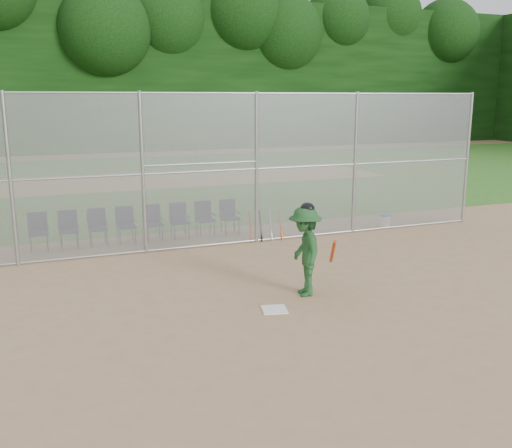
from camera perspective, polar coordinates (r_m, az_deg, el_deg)
name	(u,v)px	position (r m, az deg, el deg)	size (l,w,h in m)	color
ground	(305,309)	(10.75, 4.96, -8.44)	(100.00, 100.00, 0.00)	tan
grass_strip	(136,181)	(27.60, -11.95, 4.28)	(100.00, 100.00, 0.00)	#2F681F
dirt_patch_far	(136,180)	(27.60, -11.95, 4.28)	(24.00, 24.00, 0.00)	tan
backstop_fence	(220,168)	(14.78, -3.58, 5.63)	(16.09, 0.09, 4.00)	gray
treeline	(123,62)	(29.36, -13.15, 15.46)	(81.00, 60.00, 11.00)	black
home_plate	(274,309)	(10.65, 1.85, -8.54)	(0.45, 0.45, 0.02)	white
batter_at_plate	(305,251)	(11.22, 4.91, -2.68)	(1.01, 1.36, 1.87)	#1E4C23
water_cooler	(385,221)	(17.65, 12.78, 0.32)	(0.31, 0.31, 0.39)	white
spare_bats	(266,225)	(15.57, 0.97, -0.15)	(0.96, 0.29, 0.85)	#D84C14
chair_0	(38,232)	(15.55, -20.94, -0.79)	(0.54, 0.52, 0.96)	black
chair_1	(69,230)	(15.57, -18.23, -0.57)	(0.54, 0.52, 0.96)	black
chair_2	(98,228)	(15.62, -15.53, -0.35)	(0.54, 0.52, 0.96)	black
chair_3	(126,225)	(15.71, -12.86, -0.13)	(0.54, 0.52, 0.96)	black
chair_4	(153,223)	(15.83, -10.22, 0.08)	(0.54, 0.52, 0.96)	black
chair_5	(180,221)	(15.99, -7.63, 0.29)	(0.54, 0.52, 0.96)	black
chair_6	(205,219)	(16.17, -5.09, 0.50)	(0.54, 0.52, 0.96)	black
chair_7	(230,217)	(16.39, -2.61, 0.69)	(0.54, 0.52, 0.96)	black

